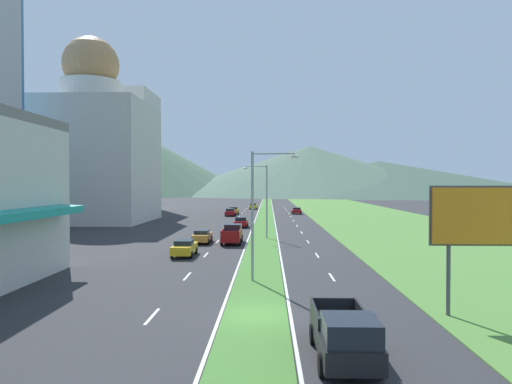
% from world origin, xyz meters
% --- Properties ---
extents(ground_plane, '(600.00, 600.00, 0.00)m').
position_xyz_m(ground_plane, '(0.00, 0.00, 0.00)').
color(ground_plane, '#2D2D30').
extents(grass_median, '(3.20, 240.00, 0.06)m').
position_xyz_m(grass_median, '(0.00, 60.00, 0.03)').
color(grass_median, '#477F33').
rests_on(grass_median, ground_plane).
extents(grass_verge_right, '(24.00, 240.00, 0.06)m').
position_xyz_m(grass_verge_right, '(20.60, 60.00, 0.03)').
color(grass_verge_right, '#518438').
rests_on(grass_verge_right, ground_plane).
extents(lane_dash_left_2, '(0.16, 2.80, 0.01)m').
position_xyz_m(lane_dash_left_2, '(-5.10, -0.28, 0.01)').
color(lane_dash_left_2, silver).
rests_on(lane_dash_left_2, ground_plane).
extents(lane_dash_left_3, '(0.16, 2.80, 0.01)m').
position_xyz_m(lane_dash_left_3, '(-5.10, 9.58, 0.01)').
color(lane_dash_left_3, silver).
rests_on(lane_dash_left_3, ground_plane).
extents(lane_dash_left_4, '(0.16, 2.80, 0.01)m').
position_xyz_m(lane_dash_left_4, '(-5.10, 19.44, 0.01)').
color(lane_dash_left_4, silver).
rests_on(lane_dash_left_4, ground_plane).
extents(lane_dash_left_5, '(0.16, 2.80, 0.01)m').
position_xyz_m(lane_dash_left_5, '(-5.10, 29.29, 0.01)').
color(lane_dash_left_5, silver).
rests_on(lane_dash_left_5, ground_plane).
extents(lane_dash_left_6, '(0.16, 2.80, 0.01)m').
position_xyz_m(lane_dash_left_6, '(-5.10, 39.15, 0.01)').
color(lane_dash_left_6, silver).
rests_on(lane_dash_left_6, ground_plane).
extents(lane_dash_left_7, '(0.16, 2.80, 0.01)m').
position_xyz_m(lane_dash_left_7, '(-5.10, 49.01, 0.01)').
color(lane_dash_left_7, silver).
rests_on(lane_dash_left_7, ground_plane).
extents(lane_dash_left_8, '(0.16, 2.80, 0.01)m').
position_xyz_m(lane_dash_left_8, '(-5.10, 58.87, 0.01)').
color(lane_dash_left_8, silver).
rests_on(lane_dash_left_8, ground_plane).
extents(lane_dash_left_9, '(0.16, 2.80, 0.01)m').
position_xyz_m(lane_dash_left_9, '(-5.10, 68.73, 0.01)').
color(lane_dash_left_9, silver).
rests_on(lane_dash_left_9, ground_plane).
extents(lane_dash_left_10, '(0.16, 2.80, 0.01)m').
position_xyz_m(lane_dash_left_10, '(-5.10, 78.59, 0.01)').
color(lane_dash_left_10, silver).
rests_on(lane_dash_left_10, ground_plane).
extents(lane_dash_left_11, '(0.16, 2.80, 0.01)m').
position_xyz_m(lane_dash_left_11, '(-5.10, 88.45, 0.01)').
color(lane_dash_left_11, silver).
rests_on(lane_dash_left_11, ground_plane).
extents(lane_dash_left_12, '(0.16, 2.80, 0.01)m').
position_xyz_m(lane_dash_left_12, '(-5.10, 98.31, 0.01)').
color(lane_dash_left_12, silver).
rests_on(lane_dash_left_12, ground_plane).
extents(lane_dash_left_13, '(0.16, 2.80, 0.01)m').
position_xyz_m(lane_dash_left_13, '(-5.10, 108.17, 0.01)').
color(lane_dash_left_13, silver).
rests_on(lane_dash_left_13, ground_plane).
extents(lane_dash_right_2, '(0.16, 2.80, 0.01)m').
position_xyz_m(lane_dash_right_2, '(5.10, -0.28, 0.01)').
color(lane_dash_right_2, silver).
rests_on(lane_dash_right_2, ground_plane).
extents(lane_dash_right_3, '(0.16, 2.80, 0.01)m').
position_xyz_m(lane_dash_right_3, '(5.10, 9.58, 0.01)').
color(lane_dash_right_3, silver).
rests_on(lane_dash_right_3, ground_plane).
extents(lane_dash_right_4, '(0.16, 2.80, 0.01)m').
position_xyz_m(lane_dash_right_4, '(5.10, 19.44, 0.01)').
color(lane_dash_right_4, silver).
rests_on(lane_dash_right_4, ground_plane).
extents(lane_dash_right_5, '(0.16, 2.80, 0.01)m').
position_xyz_m(lane_dash_right_5, '(5.10, 29.29, 0.01)').
color(lane_dash_right_5, silver).
rests_on(lane_dash_right_5, ground_plane).
extents(lane_dash_right_6, '(0.16, 2.80, 0.01)m').
position_xyz_m(lane_dash_right_6, '(5.10, 39.15, 0.01)').
color(lane_dash_right_6, silver).
rests_on(lane_dash_right_6, ground_plane).
extents(lane_dash_right_7, '(0.16, 2.80, 0.01)m').
position_xyz_m(lane_dash_right_7, '(5.10, 49.01, 0.01)').
color(lane_dash_right_7, silver).
rests_on(lane_dash_right_7, ground_plane).
extents(lane_dash_right_8, '(0.16, 2.80, 0.01)m').
position_xyz_m(lane_dash_right_8, '(5.10, 58.87, 0.01)').
color(lane_dash_right_8, silver).
rests_on(lane_dash_right_8, ground_plane).
extents(lane_dash_right_9, '(0.16, 2.80, 0.01)m').
position_xyz_m(lane_dash_right_9, '(5.10, 68.73, 0.01)').
color(lane_dash_right_9, silver).
rests_on(lane_dash_right_9, ground_plane).
extents(lane_dash_right_10, '(0.16, 2.80, 0.01)m').
position_xyz_m(lane_dash_right_10, '(5.10, 78.59, 0.01)').
color(lane_dash_right_10, silver).
rests_on(lane_dash_right_10, ground_plane).
extents(lane_dash_right_11, '(0.16, 2.80, 0.01)m').
position_xyz_m(lane_dash_right_11, '(5.10, 88.45, 0.01)').
color(lane_dash_right_11, silver).
rests_on(lane_dash_right_11, ground_plane).
extents(lane_dash_right_12, '(0.16, 2.80, 0.01)m').
position_xyz_m(lane_dash_right_12, '(5.10, 98.31, 0.01)').
color(lane_dash_right_12, silver).
rests_on(lane_dash_right_12, ground_plane).
extents(lane_dash_right_13, '(0.16, 2.80, 0.01)m').
position_xyz_m(lane_dash_right_13, '(5.10, 108.17, 0.01)').
color(lane_dash_right_13, silver).
rests_on(lane_dash_right_13, ground_plane).
extents(edge_line_median_left, '(0.16, 240.00, 0.01)m').
position_xyz_m(edge_line_median_left, '(-1.75, 60.00, 0.01)').
color(edge_line_median_left, silver).
rests_on(edge_line_median_left, ground_plane).
extents(edge_line_median_right, '(0.16, 240.00, 0.01)m').
position_xyz_m(edge_line_median_right, '(1.75, 60.00, 0.01)').
color(edge_line_median_right, silver).
rests_on(edge_line_median_right, ground_plane).
extents(domed_building, '(19.63, 19.63, 31.75)m').
position_xyz_m(domed_building, '(-29.89, 56.26, 12.27)').
color(domed_building, beige).
rests_on(domed_building, ground_plane).
extents(midrise_colored, '(15.91, 15.91, 27.69)m').
position_xyz_m(midrise_colored, '(-34.10, 84.02, 13.85)').
color(midrise_colored, silver).
rests_on(midrise_colored, ground_plane).
extents(hill_far_left, '(164.47, 164.47, 44.26)m').
position_xyz_m(hill_far_left, '(-91.43, 254.70, 22.13)').
color(hill_far_left, '#47664C').
rests_on(hill_far_left, ground_plane).
extents(hill_far_center, '(181.82, 181.82, 29.47)m').
position_xyz_m(hill_far_center, '(25.95, 260.37, 14.73)').
color(hill_far_center, '#516B56').
rests_on(hill_far_center, ground_plane).
extents(hill_far_right, '(214.67, 214.67, 20.29)m').
position_xyz_m(hill_far_right, '(69.05, 264.68, 10.14)').
color(hill_far_right, '#3D5647').
rests_on(hill_far_right, ground_plane).
extents(street_lamp_near, '(3.18, 0.38, 8.71)m').
position_xyz_m(street_lamp_near, '(-0.05, 8.06, 5.07)').
color(street_lamp_near, '#99999E').
rests_on(street_lamp_near, ground_plane).
extents(street_lamp_mid, '(2.92, 0.30, 8.75)m').
position_xyz_m(street_lamp_mid, '(0.12, 32.24, 5.06)').
color(street_lamp_mid, '#99999E').
rests_on(street_lamp_mid, ground_plane).
extents(billboard_roadside, '(5.91, 0.28, 6.47)m').
position_xyz_m(billboard_roadside, '(11.53, 0.06, 4.77)').
color(billboard_roadside, '#4C4C51').
rests_on(billboard_roadside, ground_plane).
extents(car_0, '(2.03, 4.73, 1.53)m').
position_xyz_m(car_0, '(-7.04, 70.37, 0.79)').
color(car_0, maroon).
rests_on(car_0, ground_plane).
extents(car_1, '(2.04, 4.21, 1.54)m').
position_xyz_m(car_1, '(-3.46, 46.37, 0.78)').
color(car_1, maroon).
rests_on(car_1, ground_plane).
extents(car_3, '(2.03, 4.07, 1.39)m').
position_xyz_m(car_3, '(6.71, 76.99, 0.73)').
color(car_3, maroon).
rests_on(car_3, ground_plane).
extents(car_4, '(1.90, 4.45, 1.53)m').
position_xyz_m(car_4, '(-6.76, 76.30, 0.78)').
color(car_4, yellow).
rests_on(car_4, ground_plane).
extents(car_5, '(1.88, 4.50, 1.51)m').
position_xyz_m(car_5, '(-3.25, 94.98, 0.78)').
color(car_5, yellow).
rests_on(car_5, ground_plane).
extents(car_6, '(1.91, 4.39, 1.45)m').
position_xyz_m(car_6, '(-6.66, 27.84, 0.76)').
color(car_6, '#C6842D').
rests_on(car_6, ground_plane).
extents(car_7, '(1.91, 4.35, 1.48)m').
position_xyz_m(car_7, '(-6.95, 18.61, 0.77)').
color(car_7, yellow).
rests_on(car_7, ground_plane).
extents(pickup_truck_0, '(2.18, 5.40, 2.00)m').
position_xyz_m(pickup_truck_0, '(3.44, -5.93, 0.98)').
color(pickup_truck_0, black).
rests_on(pickup_truck_0, ground_plane).
extents(pickup_truck_1, '(2.18, 5.40, 2.00)m').
position_xyz_m(pickup_truck_1, '(-3.33, 27.76, 0.98)').
color(pickup_truck_1, maroon).
rests_on(pickup_truck_1, ground_plane).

